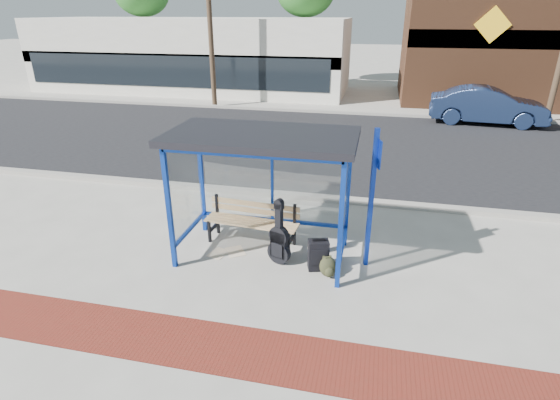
% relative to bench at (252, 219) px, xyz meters
% --- Properties ---
extents(ground, '(120.00, 120.00, 0.00)m').
position_rel_bench_xyz_m(ground, '(0.35, -0.46, -0.51)').
color(ground, '#B2ADA0').
rests_on(ground, ground).
extents(brick_paver_strip, '(60.00, 1.00, 0.01)m').
position_rel_bench_xyz_m(brick_paver_strip, '(0.35, -3.06, -0.50)').
color(brick_paver_strip, maroon).
rests_on(brick_paver_strip, ground).
extents(curb_near, '(60.00, 0.25, 0.12)m').
position_rel_bench_xyz_m(curb_near, '(0.35, 2.44, -0.45)').
color(curb_near, gray).
rests_on(curb_near, ground).
extents(street_asphalt, '(60.00, 10.00, 0.00)m').
position_rel_bench_xyz_m(street_asphalt, '(0.35, 7.54, -0.50)').
color(street_asphalt, black).
rests_on(street_asphalt, ground).
extents(curb_far, '(60.00, 0.25, 0.12)m').
position_rel_bench_xyz_m(curb_far, '(0.35, 12.64, -0.45)').
color(curb_far, gray).
rests_on(curb_far, ground).
extents(far_sidewalk, '(60.00, 4.00, 0.01)m').
position_rel_bench_xyz_m(far_sidewalk, '(0.35, 14.54, -0.50)').
color(far_sidewalk, '#B2ADA0').
rests_on(far_sidewalk, ground).
extents(bus_shelter, '(3.30, 1.80, 2.42)m').
position_rel_bench_xyz_m(bus_shelter, '(0.35, -0.39, 1.57)').
color(bus_shelter, '#0E319A').
rests_on(bus_shelter, ground).
extents(storefront_white, '(18.00, 6.04, 4.00)m').
position_rel_bench_xyz_m(storefront_white, '(-8.65, 17.52, 1.49)').
color(storefront_white, silver).
rests_on(storefront_white, ground).
extents(storefront_brown, '(10.00, 7.08, 6.40)m').
position_rel_bench_xyz_m(storefront_brown, '(8.34, 18.03, 2.69)').
color(storefront_brown, '#59331E').
rests_on(storefront_brown, ground).
extents(utility_pole_west, '(1.60, 0.24, 8.00)m').
position_rel_bench_xyz_m(utility_pole_west, '(-5.65, 12.94, 3.60)').
color(utility_pole_west, '#4C3826').
rests_on(utility_pole_west, ground).
extents(bench, '(1.92, 0.62, 0.89)m').
position_rel_bench_xyz_m(bench, '(0.00, 0.00, 0.00)').
color(bench, black).
rests_on(bench, ground).
extents(guitar_bag, '(0.46, 0.27, 1.22)m').
position_rel_bench_xyz_m(guitar_bag, '(0.70, -0.67, -0.06)').
color(guitar_bag, black).
rests_on(guitar_bag, ground).
extents(suitcase, '(0.41, 0.32, 0.64)m').
position_rel_bench_xyz_m(suitcase, '(1.44, -0.74, -0.21)').
color(suitcase, black).
rests_on(suitcase, ground).
extents(backpack, '(0.37, 0.36, 0.37)m').
position_rel_bench_xyz_m(backpack, '(1.65, -0.92, -0.33)').
color(backpack, '#2A2B18').
rests_on(backpack, ground).
extents(sign_post, '(0.15, 0.32, 2.60)m').
position_rel_bench_xyz_m(sign_post, '(2.30, -0.38, 0.95)').
color(sign_post, navy).
rests_on(sign_post, ground).
extents(newspaper_a, '(0.41, 0.47, 0.01)m').
position_rel_bench_xyz_m(newspaper_a, '(-0.52, -0.61, -0.50)').
color(newspaper_a, white).
rests_on(newspaper_a, ground).
extents(newspaper_b, '(0.50, 0.53, 0.01)m').
position_rel_bench_xyz_m(newspaper_b, '(-0.23, -0.47, -0.50)').
color(newspaper_b, white).
rests_on(newspaper_b, ground).
extents(newspaper_c, '(0.41, 0.34, 0.01)m').
position_rel_bench_xyz_m(newspaper_c, '(0.55, -0.06, -0.50)').
color(newspaper_c, white).
rests_on(newspaper_c, ground).
extents(parked_car, '(4.69, 1.99, 1.50)m').
position_rel_bench_xyz_m(parked_car, '(6.69, 11.99, 0.25)').
color(parked_car, '#192747').
rests_on(parked_car, ground).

